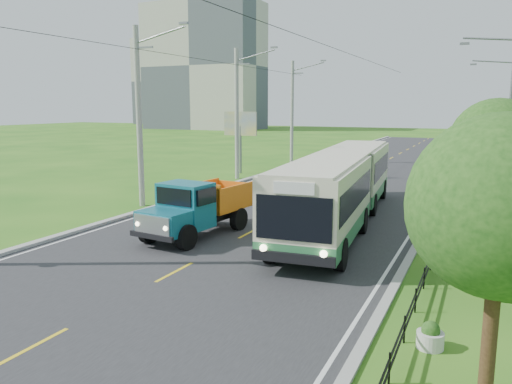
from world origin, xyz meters
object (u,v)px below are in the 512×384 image
Objects in this scene: tree_back at (494,134)px; planter_front at (430,337)px; tree_second at (498,182)px; streetlight_far at (507,116)px; planter_near at (453,250)px; bus at (342,182)px; pole_mid at (237,113)px; pole_near at (139,116)px; billboard_left at (240,128)px; tree_front at (503,216)px; pole_far at (292,112)px; tree_third at (497,149)px; tree_fifth at (495,136)px; planter_mid at (463,210)px; dump_truck at (198,205)px; planter_far at (469,188)px; tree_fourth at (495,148)px.

tree_back reaches higher than planter_front.
streetlight_far is at bearing 88.26° from tree_second.
tree_second reaches higher than planter_near.
bus is (-6.65, 7.49, -1.49)m from tree_second.
bus is (11.47, -11.37, -3.06)m from pole_mid.
billboard_left is at bearing 94.72° from pole_near.
pole_mid is 1.79× the size of tree_front.
streetlight_far is (18.90, -5.00, -0.19)m from pole_far.
tree_second is 0.96× the size of tree_back.
tree_third is at bearing -53.91° from pole_far.
pole_near is at bearing -148.41° from tree_fifth.
tree_fifth is at bearing 86.75° from planter_front.
tree_back is at bearing 90.00° from tree_fifth.
planter_near is at bearing -95.08° from tree_fifth.
planter_near is at bearing -93.57° from tree_back.
tree_second is 0.88× the size of tree_third.
planter_near is (-1.26, -20.14, -3.37)m from tree_back.
pole_near is 26.80m from streetlight_far.
tree_third is (18.12, -12.86, -1.11)m from pole_mid.
pole_mid and pole_far have the same top height.
tree_back is 19.48m from billboard_left.
pole_mid is at bearing 144.64° from tree_third.
planter_mid is at bearing 90.00° from planter_front.
bus is at bearing 50.88° from dump_truck.
bus is (-5.39, -12.37, 1.75)m from planter_far.
dump_truck is (-11.74, -9.51, -2.19)m from tree_fourth.
pole_near is at bearing -163.48° from planter_mid.
bus is at bearing -111.94° from tree_back.
streetlight_far reaches higher than tree_second.
planter_mid is at bearing 94.02° from tree_front.
pole_mid is at bearing 117.64° from dump_truck.
tree_fifth is at bearing -90.00° from tree_back.
streetlight_far is at bearing -14.81° from pole_far.
tree_second is 20.16m from planter_far.
pole_mid is 1.89× the size of tree_second.
tree_second is at bearing -83.95° from planter_mid.
tree_third reaches higher than planter_near.
tree_front reaches higher than billboard_left.
tree_second is 7.91× the size of planter_mid.
pole_far is 35.82m from tree_second.
pole_far is 32.19m from planter_near.
planter_mid is (-1.26, 11.86, -3.23)m from tree_second.
streetlight_far is at bearing 88.59° from tree_front.
pole_far is at bearing 90.00° from pole_mid.
pole_far is 1.10× the size of streetlight_far.
pole_near is 24.98m from tree_back.
planter_near is at bearing 13.81° from dump_truck.
tree_second is 7.91× the size of planter_far.
streetlight_far is at bearing 62.70° from bus.
pole_far reaches higher than tree_second.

